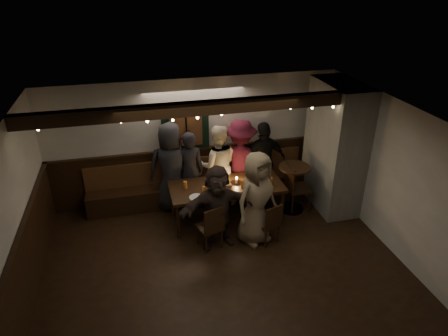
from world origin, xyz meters
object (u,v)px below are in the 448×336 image
object	(u,v)px
chair_near_right	(271,222)
person_d	(240,161)
person_c	(218,165)
person_g	(256,199)
person_a	(171,167)
chair_end	(294,185)
person_f	(218,207)
chair_near_left	(212,225)
dining_table	(226,188)
high_top	(293,183)
person_b	(189,171)
person_e	(263,162)

from	to	relation	value
chair_near_right	person_d	distance (m)	1.70
person_c	person_d	distance (m)	0.49
person_g	person_a	bearing A→B (deg)	106.98
person_c	person_g	size ratio (longest dim) A/B	0.99
chair_end	chair_near_right	bearing A→B (deg)	-130.96
person_d	person_f	world-z (taller)	person_d
chair_near_left	person_a	bearing A→B (deg)	107.78
dining_table	chair_end	xyz separation A→B (m)	(1.43, 0.06, -0.14)
high_top	person_f	world-z (taller)	person_f
person_b	person_f	world-z (taller)	person_b
chair_end	person_d	world-z (taller)	person_d
chair_near_right	chair_end	distance (m)	1.31
person_a	person_f	world-z (taller)	person_a
person_e	person_g	xyz separation A→B (m)	(-0.61, -1.40, 0.01)
person_g	chair_near_left	bearing A→B (deg)	159.78
chair_end	person_g	xyz separation A→B (m)	(-1.08, -0.82, 0.31)
person_f	high_top	bearing A→B (deg)	18.81
person_e	person_g	distance (m)	1.53
person_b	person_g	xyz separation A→B (m)	(0.96, -1.40, 0.04)
chair_end	person_b	size ratio (longest dim) A/B	0.60
person_b	person_e	world-z (taller)	person_e
person_f	person_g	bearing A→B (deg)	-7.83
person_b	person_d	size ratio (longest dim) A/B	0.94
dining_table	person_c	world-z (taller)	person_c
chair_near_right	person_f	world-z (taller)	person_f
person_b	person_f	bearing A→B (deg)	101.62
person_e	dining_table	bearing A→B (deg)	23.83
person_c	person_a	bearing A→B (deg)	8.39
person_b	person_d	bearing A→B (deg)	-175.87
chair_near_left	person_f	bearing A→B (deg)	37.99
dining_table	chair_near_right	distance (m)	1.12
person_e	person_g	bearing A→B (deg)	56.49
dining_table	person_c	bearing A→B (deg)	90.74
person_g	person_b	bearing A→B (deg)	99.52
high_top	person_g	size ratio (longest dim) A/B	0.56
person_a	dining_table	bearing A→B (deg)	155.35
person_b	person_c	xyz separation A→B (m)	(0.60, 0.05, 0.03)
chair_near_left	person_e	size ratio (longest dim) A/B	0.50
person_d	person_a	bearing A→B (deg)	23.33
chair_end	high_top	size ratio (longest dim) A/B	1.02
dining_table	high_top	distance (m)	1.41
person_a	chair_near_right	bearing A→B (deg)	144.99
person_b	person_c	distance (m)	0.60
person_d	person_g	bearing A→B (deg)	107.94
chair_end	person_f	xyz separation A→B (m)	(-1.77, -0.78, 0.22)
person_b	person_e	xyz separation A→B (m)	(1.57, -0.00, 0.03)
high_top	person_a	bearing A→B (deg)	164.48
person_a	person_f	size ratio (longest dim) A/B	1.19
dining_table	person_a	distance (m)	1.21
dining_table	person_f	world-z (taller)	person_f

